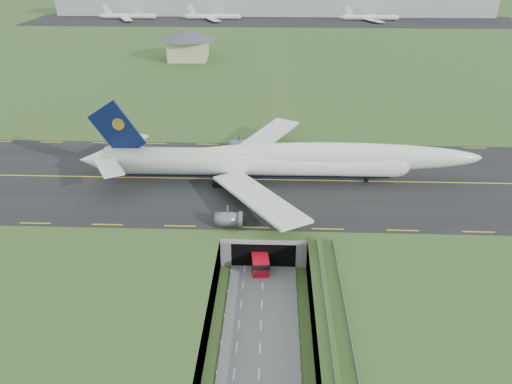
{
  "coord_description": "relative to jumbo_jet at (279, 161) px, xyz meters",
  "views": [
    {
      "loc": [
        1.53,
        -68.73,
        55.24
      ],
      "look_at": [
        -1.84,
        20.0,
        9.63
      ],
      "focal_mm": 35.0,
      "sensor_mm": 36.0,
      "label": 1
    }
  ],
  "objects": [
    {
      "name": "service_building",
      "position": [
        -40.04,
        123.9,
        2.67
      ],
      "size": [
        25.15,
        25.15,
        13.23
      ],
      "rotation": [
        0.0,
        0.0,
        0.04
      ],
      "color": "#C6B88F",
      "rests_on": "ground"
    },
    {
      "name": "cargo_terminal",
      "position": [
        -3.05,
        267.16,
        2.79
      ],
      "size": [
        320.0,
        67.0,
        15.6
      ],
      "color": "#B2B2B2",
      "rests_on": "ground"
    },
    {
      "name": "guideway",
      "position": [
        8.18,
        -51.36,
        -5.85
      ],
      "size": [
        3.0,
        53.0,
        7.05
      ],
      "color": "#A8A8A3",
      "rests_on": "ground"
    },
    {
      "name": "jumbo_jet",
      "position": [
        0.0,
        0.0,
        0.0
      ],
      "size": [
        88.82,
        58.2,
        19.25
      ],
      "rotation": [
        0.0,
        0.0,
        0.01
      ],
      "color": "white",
      "rests_on": "ground"
    },
    {
      "name": "airfield_deck",
      "position": [
        -2.82,
        -32.25,
        -8.17
      ],
      "size": [
        800.0,
        800.0,
        6.0
      ],
      "primitive_type": "cube",
      "color": "gray",
      "rests_on": "ground"
    },
    {
      "name": "distant_hills",
      "position": [
        61.56,
        397.75,
        -15.17
      ],
      "size": [
        700.0,
        91.0,
        60.0
      ],
      "color": "slate",
      "rests_on": "ground"
    },
    {
      "name": "shuttle_tram",
      "position": [
        -3.59,
        -23.98,
        -9.37
      ],
      "size": [
        3.98,
        8.39,
        3.29
      ],
      "rotation": [
        0.0,
        0.0,
        0.12
      ],
      "color": "red",
      "rests_on": "ground"
    },
    {
      "name": "tunnel_portal",
      "position": [
        -2.82,
        -15.54,
        -7.83
      ],
      "size": [
        17.0,
        22.3,
        6.0
      ],
      "color": "gray",
      "rests_on": "ground"
    },
    {
      "name": "trench_road",
      "position": [
        -2.82,
        -39.75,
        -11.07
      ],
      "size": [
        12.0,
        75.0,
        0.2
      ],
      "primitive_type": "cube",
      "color": "slate",
      "rests_on": "ground"
    },
    {
      "name": "taxiway",
      "position": [
        -2.82,
        0.75,
        -5.08
      ],
      "size": [
        800.0,
        44.0,
        0.18
      ],
      "primitive_type": "cube",
      "color": "black",
      "rests_on": "airfield_deck"
    },
    {
      "name": "ground",
      "position": [
        -2.82,
        -32.25,
        -11.17
      ],
      "size": [
        900.0,
        900.0,
        0.0
      ],
      "primitive_type": "plane",
      "color": "#345C24",
      "rests_on": "ground"
    }
  ]
}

